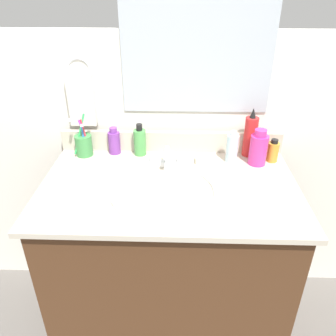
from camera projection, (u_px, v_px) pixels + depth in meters
name	position (u px, v px, depth m)	size (l,w,h in m)	color
ground_plane	(169.00, 324.00, 1.66)	(6.00, 6.00, 0.00)	#66605B
vanity_cabinet	(169.00, 266.00, 1.47)	(0.91, 0.54, 0.79)	#4C2D19
countertop	(169.00, 187.00, 1.27)	(0.95, 0.58, 0.02)	beige
backsplash	(171.00, 141.00, 1.48)	(0.95, 0.02, 0.09)	beige
back_wall	(171.00, 174.00, 1.64)	(2.05, 0.04, 1.30)	white
mirror_panel	(198.00, 42.00, 1.31)	(0.60, 0.01, 0.56)	#B2BCC6
towel_ring	(79.00, 70.00, 1.38)	(0.10, 0.10, 0.01)	silver
hand_towel	(82.00, 100.00, 1.43)	(0.11, 0.04, 0.22)	silver
sink_basin	(165.00, 199.00, 1.24)	(0.39, 0.39, 0.11)	white
faucet	(167.00, 159.00, 1.38)	(0.16, 0.10, 0.08)	silver
bottle_soap_pink	(258.00, 149.00, 1.37)	(0.07, 0.07, 0.15)	#D8338C
bottle_oil_amber	(273.00, 151.00, 1.40)	(0.05, 0.05, 0.10)	gold
bottle_spray_red	(250.00, 136.00, 1.43)	(0.05, 0.05, 0.21)	red
bottle_toner_green	(140.00, 142.00, 1.45)	(0.05, 0.05, 0.14)	#4C9E4C
bottle_gel_clear	(232.00, 148.00, 1.39)	(0.05, 0.05, 0.14)	silver
bottle_cream_purple	(114.00, 142.00, 1.46)	(0.05, 0.05, 0.12)	#7A3899
cup_green	(84.00, 144.00, 1.45)	(0.08, 0.07, 0.18)	#3F8C47
soap_bar	(203.00, 160.00, 1.40)	(0.06, 0.04, 0.02)	white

